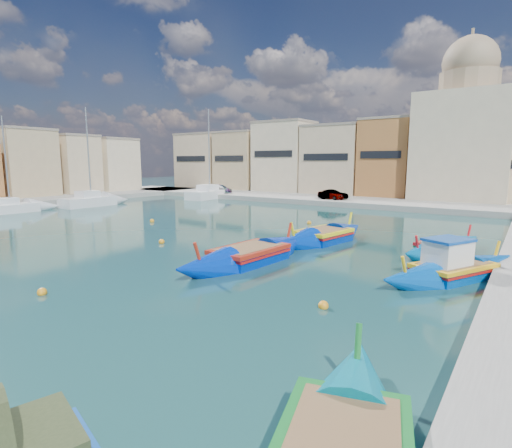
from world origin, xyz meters
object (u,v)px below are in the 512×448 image
Objects in this scene: luzzu_turquoise_cabin at (453,271)px; luzzu_green at (324,237)px; church_block at (465,132)px; luzzu_cyan_mid at (444,249)px; luzzu_blue_south at (249,256)px; yacht_mid at (25,208)px; yacht_midnorth at (102,201)px; yacht_north at (217,194)px.

luzzu_green is at bearing 153.00° from luzzu_turquoise_cabin.
luzzu_cyan_mid is at bearing -83.47° from church_block.
yacht_mid is at bearing 173.27° from luzzu_blue_south.
yacht_midnorth is 8.14m from yacht_mid.
yacht_mid is at bearing -174.05° from luzzu_green.
luzzu_blue_south is 0.98× the size of yacht_mid.
church_block is 38.13m from luzzu_blue_south.
luzzu_cyan_mid is at bearing 45.35° from luzzu_blue_south.
yacht_north reaches higher than yacht_midnorth.
church_block reaches higher than yacht_midnorth.
yacht_mid is at bearing -104.00° from yacht_north.
luzzu_green is 6.89m from luzzu_blue_south.
luzzu_cyan_mid is 0.68× the size of yacht_midnorth.
luzzu_turquoise_cabin is 0.67× the size of yacht_north.
luzzu_blue_south is at bearing -6.73° from yacht_mid.
yacht_midnorth reaches higher than yacht_mid.
luzzu_turquoise_cabin is 1.08× the size of luzzu_cyan_mid.
yacht_north reaches higher than luzzu_cyan_mid.
luzzu_cyan_mid is 0.79× the size of yacht_mid.
yacht_midnorth is at bearing 82.37° from yacht_mid.
yacht_north is (-25.49, 19.67, 0.21)m from luzzu_green.
luzzu_green is (-3.48, -30.17, -8.12)m from church_block.
luzzu_blue_south is (-4.32, -37.01, -8.12)m from church_block.
luzzu_turquoise_cabin is at bearing -13.14° from yacht_midnorth.
luzzu_turquoise_cabin is 0.85× the size of yacht_mid.
luzzu_green is at bearing -172.30° from luzzu_cyan_mid.
yacht_mid is at bearing -97.63° from yacht_midnorth.
luzzu_blue_south is 30.58m from yacht_mid.
church_block is 1.64× the size of yacht_midnorth.
luzzu_cyan_mid is at bearing 7.70° from luzzu_green.
yacht_north is at bearing 144.67° from luzzu_turquoise_cabin.
luzzu_green is 30.51m from yacht_midnorth.
yacht_north reaches higher than luzzu_blue_south.
luzzu_green is at bearing -96.58° from church_block.
luzzu_turquoise_cabin is 9.01m from luzzu_green.
luzzu_turquoise_cabin is at bearing -27.00° from luzzu_green.
luzzu_turquoise_cabin is 41.08m from yacht_north.
luzzu_turquoise_cabin reaches higher than luzzu_blue_south.
luzzu_green is (-6.83, -0.92, 0.05)m from luzzu_cyan_mid.
luzzu_green is (-8.03, 4.09, -0.04)m from luzzu_turquoise_cabin.
yacht_midnorth is (-29.29, 11.65, 0.17)m from luzzu_blue_south.
luzzu_turquoise_cabin is 39.24m from yacht_mid.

